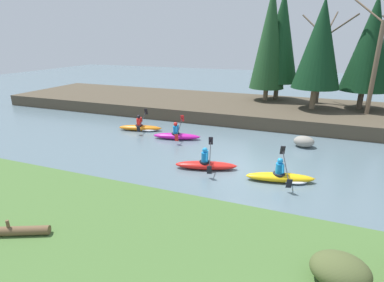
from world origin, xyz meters
name	(u,v)px	position (x,y,z in m)	size (l,w,h in m)	color
ground_plane	(250,169)	(0.00, 0.00, 0.00)	(90.00, 90.00, 0.00)	slate
riverbank_near	(194,271)	(0.00, -6.94, 0.32)	(44.00, 5.62, 0.64)	#476B33
riverbank_far	(276,111)	(0.00, 10.24, 0.43)	(44.00, 8.22, 0.86)	#4C4233
conifer_tree_far_left	(270,37)	(-1.11, 11.94, 5.61)	(2.66, 2.66, 8.56)	#7A664C
conifer_tree_left	(281,37)	(-0.38, 12.63, 5.60)	(3.00, 3.00, 8.16)	brown
conifer_tree_mid_left	(320,44)	(2.38, 9.96, 5.16)	(3.13, 3.13, 7.19)	#7A664C
conifer_tree_centre	(370,44)	(5.46, 11.14, 5.16)	(3.08, 3.08, 7.36)	brown
bare_tree_upstream	(322,61)	(2.71, 12.40, 3.95)	(3.62, 3.57, 6.56)	brown
bare_tree_mid_upstream	(378,57)	(5.76, 9.71, 4.42)	(4.15, 4.10, 7.58)	brown
shrub_clump_nearest	(340,270)	(3.04, -6.50, 0.96)	(1.19, 0.99, 0.65)	#4C562D
kayaker_lead	(283,177)	(1.46, -0.69, 0.20)	(2.78, 2.05, 1.20)	yellow
kayaker_middle	(206,164)	(-1.81, -0.63, 0.22)	(2.77, 2.03, 1.20)	red
kayaker_trailing	(177,135)	(-4.73, 2.73, 0.22)	(2.78, 2.05, 1.20)	#C61999
kayaker_far_back	(142,127)	(-7.48, 3.50, 0.20)	(2.78, 2.04, 1.20)	orange
boulder_midstream	(304,141)	(2.11, 3.99, 0.30)	(1.05, 0.82, 0.59)	gray
driftwood_log	(1,231)	(-4.97, -7.89, 0.76)	(2.31, 1.21, 0.44)	brown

